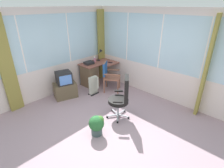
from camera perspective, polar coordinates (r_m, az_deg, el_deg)
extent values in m
cube|color=gray|center=(4.19, -1.60, -14.02)|extent=(5.19, 5.69, 0.06)
cube|color=silver|center=(5.65, -18.96, 1.19)|extent=(4.19, 0.06, 0.91)
cube|color=silver|center=(5.31, -20.75, 12.88)|extent=(4.11, 0.06, 1.45)
cube|color=silver|center=(5.22, -22.19, 21.58)|extent=(4.19, 0.06, 0.18)
cube|color=white|center=(5.05, -27.86, 11.06)|extent=(0.04, 0.07, 1.45)
cube|color=white|center=(5.64, -14.31, 14.33)|extent=(0.04, 0.07, 1.45)
cube|color=silver|center=(5.42, 14.46, 0.80)|extent=(0.06, 4.69, 0.91)
cube|color=silver|center=(5.07, 15.90, 13.01)|extent=(0.06, 4.60, 1.45)
cube|color=silver|center=(4.98, 17.08, 22.17)|extent=(0.06, 4.69, 0.18)
cube|color=white|center=(4.65, 28.73, 9.89)|extent=(0.07, 0.04, 1.45)
cube|color=white|center=(5.07, 15.90, 13.01)|extent=(0.07, 0.04, 1.45)
cube|color=white|center=(5.70, 5.25, 15.08)|extent=(0.07, 0.04, 1.45)
cube|color=olive|center=(4.95, -31.42, 5.01)|extent=(0.34, 0.10, 2.43)
cube|color=olive|center=(6.41, -3.32, 12.47)|extent=(0.34, 0.08, 2.43)
cube|color=olive|center=(4.65, 28.76, 4.51)|extent=(0.34, 0.10, 2.43)
cube|color=brown|center=(6.05, -5.15, 6.98)|extent=(1.15, 0.62, 0.02)
cube|color=brown|center=(5.92, -0.38, 6.69)|extent=(0.62, 0.25, 0.02)
cube|color=brown|center=(5.97, -7.50, 2.71)|extent=(0.40, 0.58, 0.72)
cylinder|color=#4C4C51|center=(5.82, -1.59, 2.38)|extent=(0.04, 0.04, 0.73)
cylinder|color=#4C4C51|center=(6.06, -10.47, 2.90)|extent=(0.04, 0.04, 0.73)
cylinder|color=black|center=(6.24, -4.53, 7.79)|extent=(0.13, 0.13, 0.02)
cylinder|color=black|center=(6.21, -4.56, 8.72)|extent=(0.02, 0.02, 0.19)
cylinder|color=black|center=(6.17, -4.08, 10.48)|extent=(0.05, 0.11, 0.17)
cone|color=black|center=(6.16, -3.49, 10.85)|extent=(0.13, 0.13, 0.12)
cube|color=black|center=(5.99, -0.57, 7.14)|extent=(0.11, 0.15, 0.02)
cylinder|color=pink|center=(6.07, -5.71, 7.93)|extent=(0.06, 0.06, 0.16)
cone|color=white|center=(6.04, -5.75, 8.91)|extent=(0.06, 0.06, 0.06)
cube|color=black|center=(5.88, -7.61, 6.93)|extent=(0.32, 0.25, 0.09)
cylinder|color=#915642|center=(5.41, 1.95, -1.16)|extent=(0.04, 0.04, 0.44)
cylinder|color=#915642|center=(5.81, 2.49, 0.73)|extent=(0.04, 0.04, 0.44)
cylinder|color=#915642|center=(5.47, -2.62, -0.85)|extent=(0.04, 0.04, 0.44)
cylinder|color=#915642|center=(5.87, -1.79, 1.00)|extent=(0.04, 0.04, 0.44)
cube|color=#915642|center=(5.54, 0.01, 2.19)|extent=(0.67, 0.67, 0.04)
cube|color=#915642|center=(5.48, -2.28, 4.87)|extent=(0.38, 0.28, 0.49)
cube|color=#234D91|center=(5.47, -2.28, 5.10)|extent=(0.41, 0.31, 0.41)
cube|color=#915642|center=(5.27, -0.36, 3.08)|extent=(0.28, 0.38, 0.03)
cube|color=#915642|center=(5.67, 0.35, 4.72)|extent=(0.28, 0.38, 0.03)
cube|color=#B7B7BF|center=(4.35, 1.91, -11.07)|extent=(0.24, 0.21, 0.02)
cylinder|color=black|center=(4.25, 1.82, -12.42)|extent=(0.05, 0.05, 0.05)
cube|color=#B7B7BF|center=(4.43, 3.71, -10.39)|extent=(0.14, 0.27, 0.02)
cylinder|color=black|center=(4.41, 5.46, -11.00)|extent=(0.05, 0.05, 0.05)
cube|color=#B7B7BF|center=(4.55, 3.09, -9.23)|extent=(0.28, 0.05, 0.02)
cylinder|color=black|center=(4.66, 4.14, -8.70)|extent=(0.05, 0.05, 0.05)
cube|color=#B7B7BF|center=(4.56, 0.99, -9.16)|extent=(0.11, 0.28, 0.02)
cylinder|color=black|center=(4.67, 0.05, -8.56)|extent=(0.05, 0.05, 0.05)
cube|color=#B7B7BF|center=(4.43, 0.21, -10.27)|extent=(0.26, 0.18, 0.02)
cylinder|color=black|center=(4.42, -1.58, -10.75)|extent=(0.05, 0.05, 0.05)
cylinder|color=#B7B7BF|center=(4.36, 2.02, -7.97)|extent=(0.05, 0.05, 0.35)
cylinder|color=black|center=(4.24, 2.06, -5.53)|extent=(0.50, 0.50, 0.09)
cube|color=black|center=(4.08, 4.77, -1.53)|extent=(0.39, 0.34, 0.58)
cube|color=black|center=(4.42, 2.23, -2.30)|extent=(0.18, 0.20, 0.04)
cube|color=black|center=(3.94, 1.94, -5.89)|extent=(0.18, 0.20, 0.04)
cube|color=brown|center=(5.42, -15.09, -1.95)|extent=(0.74, 0.61, 0.45)
cube|color=black|center=(5.25, -15.57, 2.00)|extent=(0.52, 0.51, 0.36)
cube|color=#5788DE|center=(5.07, -15.00, 1.22)|extent=(0.33, 0.11, 0.28)
cube|color=silver|center=(5.32, -7.24, -0.76)|extent=(0.02, 0.10, 0.56)
cube|color=silver|center=(5.35, -6.90, -0.62)|extent=(0.02, 0.10, 0.56)
cube|color=silver|center=(5.37, -6.56, -0.48)|extent=(0.02, 0.10, 0.56)
cube|color=silver|center=(5.40, -6.23, -0.34)|extent=(0.02, 0.10, 0.56)
cube|color=silver|center=(5.42, -5.89, -0.20)|extent=(0.02, 0.10, 0.56)
cube|color=silver|center=(5.44, -5.57, -0.06)|extent=(0.02, 0.10, 0.56)
cube|color=silver|center=(5.47, -5.24, 0.08)|extent=(0.02, 0.10, 0.56)
cube|color=black|center=(5.48, -5.60, -3.32)|extent=(0.31, 0.03, 0.03)
cube|color=black|center=(5.57, -6.57, -2.85)|extent=(0.31, 0.03, 0.03)
cube|color=silver|center=(5.48, -4.94, 0.47)|extent=(0.05, 0.09, 0.39)
cylinder|color=#3C4F4E|center=(3.92, -5.03, -15.14)|extent=(0.24, 0.24, 0.16)
sphere|color=#296332|center=(3.80, -5.15, -12.76)|extent=(0.33, 0.33, 0.33)
sphere|color=#3E762D|center=(3.77, -4.07, -11.74)|extent=(0.18, 0.18, 0.18)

